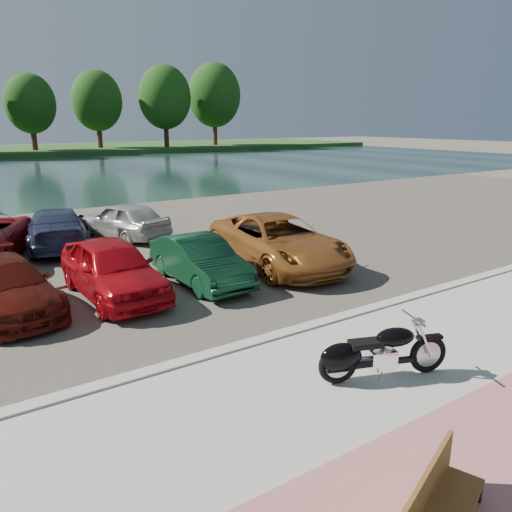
{
  "coord_description": "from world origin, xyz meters",
  "views": [
    {
      "loc": [
        -7.11,
        -5.5,
        4.3
      ],
      "look_at": [
        -0.53,
        4.3,
        1.1
      ],
      "focal_mm": 35.0,
      "sensor_mm": 36.0,
      "label": 1
    }
  ],
  "objects": [
    {
      "name": "car_3",
      "position": [
        -5.83,
        6.67,
        0.65
      ],
      "size": [
        2.18,
        4.36,
        1.22
      ],
      "primitive_type": "imported",
      "rotation": [
        0.0,
        0.0,
        0.12
      ],
      "color": "#52130B",
      "rests_on": "parking_lot"
    },
    {
      "name": "ground",
      "position": [
        0.0,
        0.0,
        0.0
      ],
      "size": [
        200.0,
        200.0,
        0.0
      ],
      "primitive_type": "plane",
      "color": "#595447",
      "rests_on": "ground"
    },
    {
      "name": "car_11",
      "position": [
        -3.46,
        12.3,
        0.73
      ],
      "size": [
        2.76,
        5.06,
        1.39
      ],
      "primitive_type": "imported",
      "rotation": [
        0.0,
        0.0,
        2.96
      ],
      "color": "navy",
      "rests_on": "parking_lot"
    },
    {
      "name": "far_trees",
      "position": [
        4.36,
        65.79,
        7.49
      ],
      "size": [
        70.25,
        10.68,
        12.52
      ],
      "color": "#3B1F15",
      "rests_on": "far_bank"
    },
    {
      "name": "car_4",
      "position": [
        -3.46,
        6.34,
        0.76
      ],
      "size": [
        1.82,
        4.29,
        1.45
      ],
      "primitive_type": "imported",
      "rotation": [
        0.0,
        0.0,
        0.03
      ],
      "color": "#B70C15",
      "rests_on": "parking_lot"
    },
    {
      "name": "motorcycle",
      "position": [
        -1.28,
        -0.29,
        0.56
      ],
      "size": [
        2.24,
        1.08,
        1.05
      ],
      "rotation": [
        0.0,
        0.0,
        -0.36
      ],
      "color": "black",
      "rests_on": "promenade"
    },
    {
      "name": "park_bench",
      "position": [
        -3.19,
        -2.98,
        0.43
      ],
      "size": [
        1.84,
        1.05,
        0.72
      ],
      "rotation": [
        0.0,
        0.0,
        0.35
      ],
      "color": "brown",
      "rests_on": "promenade"
    },
    {
      "name": "parking_lot",
      "position": [
        0.0,
        11.0,
        0.02
      ],
      "size": [
        60.0,
        18.0,
        0.04
      ],
      "primitive_type": "cube",
      "color": "#433D36",
      "rests_on": "ground"
    },
    {
      "name": "promenade",
      "position": [
        0.0,
        -1.0,
        0.05
      ],
      "size": [
        60.0,
        6.0,
        0.1
      ],
      "primitive_type": "cube",
      "color": "#ABA9A1",
      "rests_on": "ground"
    },
    {
      "name": "car_6",
      "position": [
        1.59,
        6.26,
        0.8
      ],
      "size": [
        3.06,
        5.69,
        1.52
      ],
      "primitive_type": "imported",
      "rotation": [
        0.0,
        0.0,
        -0.1
      ],
      "color": "#9B5B23",
      "rests_on": "parking_lot"
    },
    {
      "name": "car_5",
      "position": [
        -1.17,
        6.07,
        0.67
      ],
      "size": [
        1.35,
        3.84,
        1.26
      ],
      "primitive_type": "imported",
      "rotation": [
        0.0,
        0.0,
        0.0
      ],
      "color": "#0F3A21",
      "rests_on": "parking_lot"
    },
    {
      "name": "kerb",
      "position": [
        0.0,
        2.0,
        0.07
      ],
      "size": [
        60.0,
        0.3,
        0.14
      ],
      "primitive_type": "cube",
      "color": "#ABA9A1",
      "rests_on": "ground"
    },
    {
      "name": "car_12",
      "position": [
        -1.02,
        12.49,
        0.73
      ],
      "size": [
        2.82,
        4.34,
        1.37
      ],
      "primitive_type": "imported",
      "rotation": [
        0.0,
        0.0,
        3.46
      ],
      "color": "#B1B1AC",
      "rests_on": "parking_lot"
    },
    {
      "name": "river",
      "position": [
        0.0,
        40.0,
        0.0
      ],
      "size": [
        120.0,
        40.0,
        0.0
      ],
      "primitive_type": "cube",
      "color": "#1C3231",
      "rests_on": "ground"
    }
  ]
}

